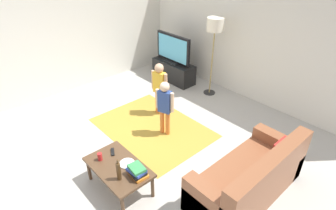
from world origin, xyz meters
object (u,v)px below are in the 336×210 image
floor_lamp (215,29)px  child_near_tv (159,84)px  plate (127,163)px  bottle (119,171)px  soda_can (100,157)px  tv_remote (113,152)px  tv (173,49)px  book_stack (137,171)px  child_center (165,104)px  coffee_table (118,169)px  tv_stand (173,71)px  couch (252,180)px

floor_lamp → child_near_tv: (-0.12, -1.46, -0.87)m
child_near_tv → plate: 2.07m
bottle → soda_can: 0.51m
tv_remote → plate: bearing=32.5°
plate → tv: bearing=126.9°
floor_lamp → book_stack: bearing=-66.4°
child_center → soda_can: child_center is taller
tv → floor_lamp: size_ratio=0.62×
coffee_table → plate: 0.14m
tv → book_stack: 3.89m
soda_can → child_center: bearing=100.6°
floor_lamp → tv_remote: (0.75, -3.14, -1.11)m
child_center → book_stack: bearing=-55.4°
tv → floor_lamp: floor_lamp is taller
tv_stand → coffee_table: size_ratio=1.20×
soda_can → book_stack: bearing=19.7°
tv_stand → book_stack: book_stack is taller
couch → child_near_tv: 2.61m
child_near_tv → tv_remote: child_near_tv is taller
child_near_tv → bottle: (1.39, -1.89, -0.11)m
child_center → bottle: child_center is taller
plate → bottle: bearing=-54.7°
tv_remote → plate: 0.35m
couch → soda_can: 2.17m
plate → soda_can: bearing=-144.0°
child_center → bottle: size_ratio=3.21×
couch → bottle: size_ratio=5.37×
tv_stand → soda_can: soda_can is taller
tv_stand → bottle: bottle is taller
book_stack → coffee_table: bearing=-163.4°
coffee_table → tv: bearing=125.2°
child_center → tv_stand: bearing=133.1°
child_center → coffee_table: bearing=-67.9°
couch → child_center: (-1.92, 0.08, 0.36)m
child_center → coffee_table: 1.51m
tv_remote → plate: plate is taller
couch → bottle: bearing=-128.9°
soda_can → bottle: bearing=0.0°
tv_remote → tv: bearing=151.3°
floor_lamp → child_near_tv: bearing=-94.8°
tv_stand → tv: size_ratio=1.09×
child_near_tv → coffee_table: size_ratio=1.12×
floor_lamp → book_stack: size_ratio=6.35×
child_center → plate: child_center is taller
tv → couch: bearing=-26.7°
coffee_table → tv_remote: size_ratio=5.88×
tv_remote → soda_can: 0.23m
tv_stand → plate: bearing=-53.3°
child_center → tv_remote: child_center is taller
floor_lamp → bottle: (1.27, -3.36, -0.98)m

